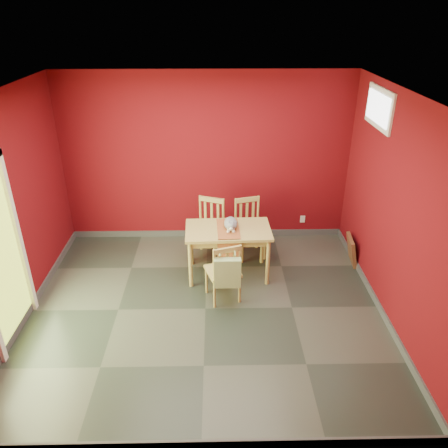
{
  "coord_description": "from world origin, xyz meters",
  "views": [
    {
      "loc": [
        0.15,
        -4.55,
        3.53
      ],
      "look_at": [
        0.25,
        0.45,
        1.0
      ],
      "focal_mm": 35.0,
      "sensor_mm": 36.0,
      "label": 1
    }
  ],
  "objects_px": {
    "chair_far_left": "(208,228)",
    "chair_far_right": "(249,227)",
    "dining_table": "(228,235)",
    "chair_near": "(224,271)",
    "cat": "(231,222)",
    "tote_bag": "(227,273)",
    "picture_frame": "(351,250)"
  },
  "relations": [
    {
      "from": "chair_far_left",
      "to": "chair_far_right",
      "type": "distance_m",
      "value": 0.63
    },
    {
      "from": "dining_table",
      "to": "chair_near",
      "type": "relative_size",
      "value": 1.39
    },
    {
      "from": "chair_near",
      "to": "chair_far_right",
      "type": "bearing_deg",
      "value": 70.53
    },
    {
      "from": "dining_table",
      "to": "cat",
      "type": "bearing_deg",
      "value": 42.0
    },
    {
      "from": "tote_bag",
      "to": "cat",
      "type": "distance_m",
      "value": 0.9
    },
    {
      "from": "dining_table",
      "to": "picture_frame",
      "type": "height_order",
      "value": "dining_table"
    },
    {
      "from": "tote_bag",
      "to": "picture_frame",
      "type": "xyz_separation_m",
      "value": [
        1.91,
        1.1,
        -0.34
      ]
    },
    {
      "from": "chair_far_right",
      "to": "picture_frame",
      "type": "height_order",
      "value": "chair_far_right"
    },
    {
      "from": "chair_near",
      "to": "cat",
      "type": "height_order",
      "value": "cat"
    },
    {
      "from": "chair_far_right",
      "to": "picture_frame",
      "type": "relative_size",
      "value": 2.11
    },
    {
      "from": "chair_far_left",
      "to": "tote_bag",
      "type": "bearing_deg",
      "value": -79.21
    },
    {
      "from": "dining_table",
      "to": "tote_bag",
      "type": "distance_m",
      "value": 0.82
    },
    {
      "from": "chair_far_left",
      "to": "cat",
      "type": "distance_m",
      "value": 0.68
    },
    {
      "from": "chair_far_right",
      "to": "cat",
      "type": "distance_m",
      "value": 0.72
    },
    {
      "from": "picture_frame",
      "to": "chair_far_left",
      "type": "bearing_deg",
      "value": 173.96
    },
    {
      "from": "chair_far_right",
      "to": "chair_near",
      "type": "xyz_separation_m",
      "value": [
        -0.42,
        -1.18,
        -0.02
      ]
    },
    {
      "from": "dining_table",
      "to": "cat",
      "type": "height_order",
      "value": "cat"
    },
    {
      "from": "chair_far_left",
      "to": "chair_far_right",
      "type": "xyz_separation_m",
      "value": [
        0.63,
        0.05,
        -0.01
      ]
    },
    {
      "from": "chair_far_left",
      "to": "chair_near",
      "type": "xyz_separation_m",
      "value": [
        0.21,
        -1.12,
        -0.04
      ]
    },
    {
      "from": "chair_far_right",
      "to": "dining_table",
      "type": "bearing_deg",
      "value": -121.17
    },
    {
      "from": "chair_near",
      "to": "tote_bag",
      "type": "relative_size",
      "value": 1.86
    },
    {
      "from": "chair_far_left",
      "to": "tote_bag",
      "type": "height_order",
      "value": "chair_far_left"
    },
    {
      "from": "chair_far_right",
      "to": "tote_bag",
      "type": "bearing_deg",
      "value": -105.18
    },
    {
      "from": "chair_near",
      "to": "dining_table",
      "type": "bearing_deg",
      "value": 83.24
    },
    {
      "from": "tote_bag",
      "to": "cat",
      "type": "xyz_separation_m",
      "value": [
        0.07,
        0.85,
        0.29
      ]
    },
    {
      "from": "picture_frame",
      "to": "cat",
      "type": "bearing_deg",
      "value": -172.12
    },
    {
      "from": "dining_table",
      "to": "chair_near",
      "type": "distance_m",
      "value": 0.65
    },
    {
      "from": "chair_far_left",
      "to": "tote_bag",
      "type": "xyz_separation_m",
      "value": [
        0.25,
        -1.33,
        0.07
      ]
    },
    {
      "from": "dining_table",
      "to": "tote_bag",
      "type": "height_order",
      "value": "tote_bag"
    },
    {
      "from": "chair_near",
      "to": "picture_frame",
      "type": "bearing_deg",
      "value": 24.7
    },
    {
      "from": "chair_far_left",
      "to": "dining_table",
      "type": "bearing_deg",
      "value": -61.13
    },
    {
      "from": "chair_far_left",
      "to": "chair_far_right",
      "type": "bearing_deg",
      "value": 4.92
    }
  ]
}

